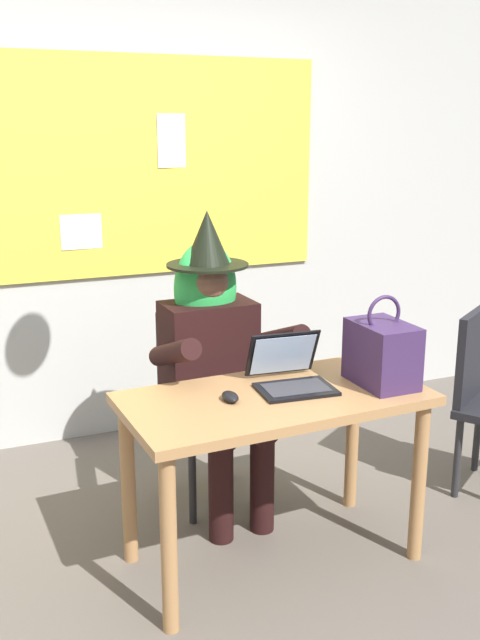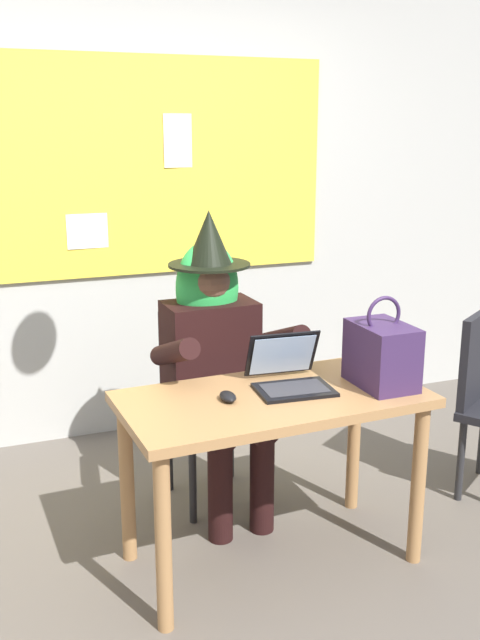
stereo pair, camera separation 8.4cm
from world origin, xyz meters
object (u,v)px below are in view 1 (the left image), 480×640
chair_at_desk (204,394)px  laptop (291,375)px  computer_mouse (230,397)px  person_costumed (214,346)px  handbag (382,353)px  desk_main (275,421)px

chair_at_desk → laptop: 0.68m
laptop → computer_mouse: size_ratio=3.27×
person_costumed → computer_mouse: 0.56m
laptop → chair_at_desk: bearing=109.9°
chair_at_desk → person_costumed: size_ratio=0.65×
handbag → chair_at_desk: bearing=125.3°
laptop → computer_mouse: 0.30m
laptop → handbag: handbag is taller
person_costumed → laptop: bearing=16.3°
laptop → computer_mouse: bearing=-163.9°
computer_mouse → handbag: bearing=-3.3°
computer_mouse → handbag: handbag is taller
chair_at_desk → handbag: handbag is taller
laptop → computer_mouse: (-0.29, -0.06, -0.03)m
chair_at_desk → handbag: size_ratio=2.43×
chair_at_desk → handbag: bearing=32.1°
computer_mouse → laptop: bearing=13.3°
desk_main → computer_mouse: computer_mouse is taller
person_costumed → handbag: person_costumed is taller
desk_main → handbag: bearing=-7.6°
person_costumed → handbag: size_ratio=3.73×
computer_mouse → chair_at_desk: bearing=81.2°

